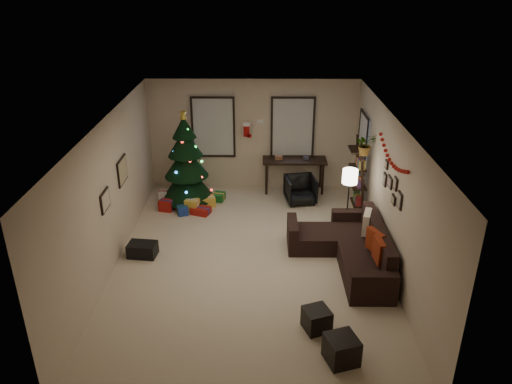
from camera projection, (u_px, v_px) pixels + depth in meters
floor at (250, 260)px, 9.40m from camera, size 7.00×7.00×0.00m
ceiling at (250, 122)px, 8.28m from camera, size 7.00×7.00×0.00m
wall_back at (253, 135)px, 12.02m from camera, size 5.00×0.00×5.00m
wall_front at (244, 325)px, 5.65m from camera, size 5.00×0.00×5.00m
wall_left at (110, 195)px, 8.86m from camera, size 0.00×7.00×7.00m
wall_right at (391, 196)px, 8.82m from camera, size 0.00×7.00×7.00m
window_back_left at (213, 127)px, 11.92m from camera, size 1.05×0.06×1.50m
window_back_right at (293, 127)px, 11.91m from camera, size 1.05×0.06×1.50m
window_right_wall at (363, 142)px, 11.08m from camera, size 0.06×0.90×1.30m
christmas_tree at (186, 165)px, 11.34m from camera, size 1.22×1.22×2.27m
presents at (191, 203)px, 11.39m from camera, size 1.50×1.01×0.30m
sofa at (351, 249)px, 9.27m from camera, size 1.70×2.48×0.82m
pillow_red_a at (379, 251)px, 8.49m from camera, size 0.14×0.42×0.41m
pillow_red_b at (375, 241)px, 8.78m from camera, size 0.27×0.42×0.41m
pillow_cream at (367, 222)px, 9.46m from camera, size 0.24×0.44×0.42m
ottoman_near at (317, 319)px, 7.56m from camera, size 0.48×0.48×0.35m
ottoman_far at (342, 349)px, 6.93m from camera, size 0.53×0.53×0.40m
desk at (294, 163)px, 12.02m from camera, size 1.54×0.55×0.83m
desk_chair at (300, 190)px, 11.59m from camera, size 0.71×0.67×0.64m
bookshelf at (359, 180)px, 10.65m from camera, size 0.30×0.54×1.84m
potted_plant at (366, 141)px, 10.01m from camera, size 0.65×0.61×0.58m
floor_lamp at (350, 181)px, 9.84m from camera, size 0.30×0.30×1.43m
art_map at (122, 171)px, 9.58m from camera, size 0.04×0.60×0.50m
art_abstract at (105, 201)px, 8.52m from camera, size 0.04×0.45×0.35m
gallery at (392, 186)px, 8.66m from camera, size 0.03×1.25×0.54m
garland at (392, 157)px, 8.56m from camera, size 0.08×1.90×0.30m
stocking_left at (247, 130)px, 11.78m from camera, size 0.20×0.05×0.36m
stocking_right at (261, 126)px, 11.96m from camera, size 0.20×0.05×0.36m
storage_bin at (142, 250)px, 9.50m from camera, size 0.57×0.41×0.27m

